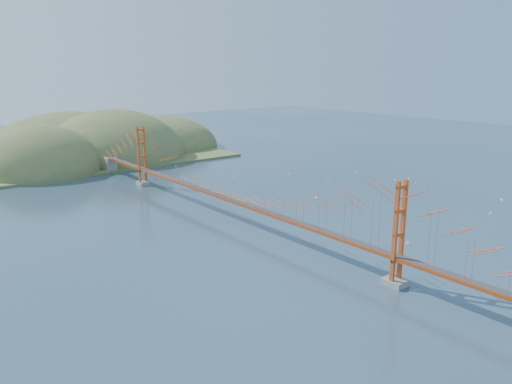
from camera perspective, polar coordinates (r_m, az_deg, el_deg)
ground at (r=77.02m, az=-2.76°, el=-3.24°), size 320.00×320.00×0.00m
bridge at (r=75.35m, az=-2.91°, el=1.88°), size 2.20×94.40×12.00m
far_headlands at (r=137.75m, az=-19.07°, el=3.81°), size 84.00×58.00×25.00m
sailboat_9 at (r=109.50m, az=17.06°, el=1.51°), size 0.57×0.58×0.66m
sailboat_15 at (r=131.67m, az=-0.32°, el=4.21°), size 0.59×0.59×0.63m
sailboat_0 at (r=82.29m, az=16.51°, el=-2.57°), size 0.46×0.53×0.61m
sailboat_5 at (r=108.06m, az=15.59°, el=1.44°), size 0.43×0.50×0.58m
sailboat_3 at (r=106.62m, az=-2.52°, el=1.80°), size 0.56×0.49×0.64m
sailboat_7 at (r=109.13m, az=3.80°, el=2.07°), size 0.52×0.43×0.61m
sailboat_12 at (r=118.86m, az=-9.13°, el=2.93°), size 0.54×0.46×0.62m
sailboat_11 at (r=106.53m, az=17.85°, el=1.10°), size 0.56×0.56×0.63m
sailboat_16 at (r=103.00m, az=1.00°, el=1.36°), size 0.58×0.58×0.61m
sailboat_6 at (r=70.00m, az=16.95°, el=-5.56°), size 0.65×0.65×0.68m
sailboat_8 at (r=106.22m, az=8.25°, el=1.61°), size 0.55×0.55×0.60m
sailboat_2 at (r=88.24m, az=25.22°, el=-2.25°), size 0.53×0.53×0.59m
sailboat_14 at (r=90.39m, az=6.87°, el=-0.57°), size 0.51×0.62×0.73m
sailboat_4 at (r=113.06m, az=11.34°, el=2.26°), size 0.70×0.70×0.75m
sailboat_17 at (r=128.02m, az=1.15°, el=3.91°), size 0.55×0.55×0.61m
sailboat_extra_0 at (r=98.32m, az=26.28°, el=-0.76°), size 0.65×0.65×0.74m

